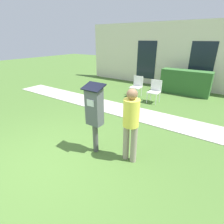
{
  "coord_description": "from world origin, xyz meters",
  "views": [
    {
      "loc": [
        2.75,
        -1.69,
        2.43
      ],
      "look_at": [
        0.9,
        0.98,
        1.05
      ],
      "focal_mm": 28.0,
      "sensor_mm": 36.0,
      "label": 1
    }
  ],
  "objects_px": {
    "outdoor_chair_left": "(137,85)",
    "person_standing": "(131,121)",
    "outdoor_chair_middle": "(155,90)",
    "parking_meter": "(94,111)"
  },
  "relations": [
    {
      "from": "person_standing",
      "to": "outdoor_chair_left",
      "type": "relative_size",
      "value": 1.76
    },
    {
      "from": "parking_meter",
      "to": "person_standing",
      "type": "relative_size",
      "value": 1.01
    },
    {
      "from": "parking_meter",
      "to": "outdoor_chair_middle",
      "type": "xyz_separation_m",
      "value": [
        -0.2,
        3.97,
        -0.49
      ]
    },
    {
      "from": "person_standing",
      "to": "outdoor_chair_middle",
      "type": "height_order",
      "value": "person_standing"
    },
    {
      "from": "outdoor_chair_left",
      "to": "person_standing",
      "type": "bearing_deg",
      "value": -71.14
    },
    {
      "from": "parking_meter",
      "to": "person_standing",
      "type": "distance_m",
      "value": 0.81
    },
    {
      "from": "outdoor_chair_middle",
      "to": "parking_meter",
      "type": "bearing_deg",
      "value": -104.0
    },
    {
      "from": "parking_meter",
      "to": "outdoor_chair_middle",
      "type": "height_order",
      "value": "parking_meter"
    },
    {
      "from": "outdoor_chair_left",
      "to": "outdoor_chair_middle",
      "type": "distance_m",
      "value": 0.98
    },
    {
      "from": "person_standing",
      "to": "outdoor_chair_middle",
      "type": "relative_size",
      "value": 1.76
    }
  ]
}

